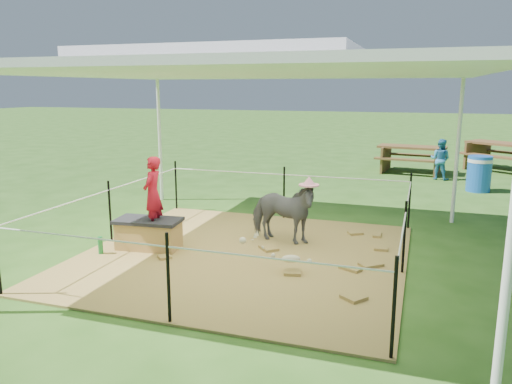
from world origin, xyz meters
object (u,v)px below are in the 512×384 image
(foal, at_px, (291,257))
(picnic_table_near, at_px, (411,159))
(trash_barrel, at_px, (479,174))
(pony, at_px, (282,212))
(straw_bale, at_px, (149,235))
(woman, at_px, (153,187))
(distant_person, at_px, (440,159))
(green_bottle, at_px, (100,245))
(picnic_table_far, at_px, (502,157))

(foal, distance_m, picnic_table_near, 9.05)
(foal, xyz_separation_m, trash_barrel, (2.87, 6.69, 0.18))
(picnic_table_near, bearing_deg, pony, -95.49)
(straw_bale, height_order, woman, woman)
(woman, bearing_deg, distant_person, 145.75)
(green_bottle, height_order, distant_person, distant_person)
(green_bottle, relative_size, picnic_table_far, 0.13)
(woman, xyz_separation_m, foal, (2.21, -0.31, -0.74))
(trash_barrel, xyz_separation_m, distant_person, (-0.85, 1.36, 0.12))
(picnic_table_near, relative_size, distant_person, 1.71)
(green_bottle, bearing_deg, distant_person, 59.17)
(pony, height_order, foal, pony)
(distant_person, bearing_deg, green_bottle, 78.35)
(foal, xyz_separation_m, picnic_table_near, (1.27, 8.96, 0.14))
(straw_bale, relative_size, pony, 0.80)
(pony, bearing_deg, woman, 127.47)
(trash_barrel, distance_m, distant_person, 1.61)
(straw_bale, distance_m, picnic_table_far, 11.61)
(straw_bale, bearing_deg, foal, -7.73)
(green_bottle, xyz_separation_m, pony, (2.39, 1.38, 0.36))
(woman, xyz_separation_m, pony, (1.74, 0.93, -0.47))
(straw_bale, distance_m, woman, 0.76)
(foal, bearing_deg, picnic_table_near, 63.51)
(trash_barrel, xyz_separation_m, picnic_table_near, (-1.60, 2.27, -0.03))
(straw_bale, xyz_separation_m, woman, (0.10, 0.00, 0.76))
(trash_barrel, relative_size, distant_person, 0.78)
(foal, bearing_deg, woman, 153.50)
(trash_barrel, bearing_deg, distant_person, 121.82)
(green_bottle, bearing_deg, picnic_table_near, 65.58)
(distant_person, bearing_deg, foal, 95.06)
(picnic_table_far, bearing_deg, green_bottle, -87.44)
(straw_bale, height_order, trash_barrel, trash_barrel)
(foal, distance_m, trash_barrel, 7.28)
(foal, xyz_separation_m, distant_person, (2.02, 8.05, 0.30))
(picnic_table_far, height_order, distant_person, distant_person)
(straw_bale, relative_size, trash_barrel, 1.08)
(straw_bale, bearing_deg, distant_person, 60.74)
(straw_bale, relative_size, distant_person, 0.84)
(trash_barrel, height_order, picnic_table_far, trash_barrel)
(green_bottle, xyz_separation_m, distant_person, (4.89, 8.19, 0.39))
(straw_bale, xyz_separation_m, picnic_table_near, (3.58, 8.64, 0.16))
(picnic_table_near, bearing_deg, woman, -104.72)
(straw_bale, xyz_separation_m, pony, (1.84, 0.93, 0.28))
(trash_barrel, bearing_deg, pony, -121.52)
(foal, distance_m, picnic_table_far, 10.87)
(woman, relative_size, pony, 0.96)
(picnic_table_far, distance_m, distant_person, 2.78)
(trash_barrel, relative_size, picnic_table_near, 0.45)
(green_bottle, height_order, foal, foal)
(foal, distance_m, distant_person, 8.31)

